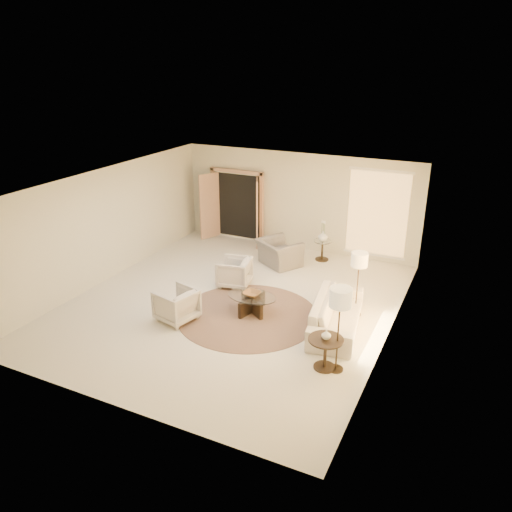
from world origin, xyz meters
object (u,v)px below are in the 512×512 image
at_px(end_table, 325,348).
at_px(floor_lamp_far, 340,301).
at_px(armchair_right, 176,303).
at_px(bowl, 252,294).
at_px(sofa, 337,313).
at_px(side_vase, 323,236).
at_px(armchair_left, 234,271).
at_px(accent_chair, 279,249).
at_px(end_vase, 326,335).
at_px(side_table, 322,248).
at_px(floor_lamp_near, 359,262).
at_px(coffee_table, 252,302).

relative_size(end_table, floor_lamp_far, 0.40).
height_order(armchair_right, bowl, armchair_right).
bearing_deg(sofa, side_vase, 13.92).
height_order(armchair_left, side_vase, side_vase).
bearing_deg(side_vase, end_table, -70.95).
relative_size(accent_chair, end_vase, 5.96).
relative_size(side_table, end_vase, 3.17).
bearing_deg(end_table, side_table, 109.05).
height_order(floor_lamp_near, end_vase, floor_lamp_near).
distance_m(accent_chair, side_table, 1.26).
relative_size(armchair_right, side_table, 1.37).
bearing_deg(armchair_left, floor_lamp_far, 43.65).
distance_m(armchair_left, floor_lamp_near, 3.22).
relative_size(end_vase, side_vase, 0.65).
distance_m(floor_lamp_far, end_vase, 0.72).
relative_size(armchair_left, accent_chair, 0.72).
relative_size(armchair_right, end_vase, 4.35).
distance_m(armchair_left, coffee_table, 1.47).
bearing_deg(coffee_table, floor_lamp_far, -29.23).
height_order(armchair_right, accent_chair, accent_chair).
bearing_deg(side_table, accent_chair, -138.57).
height_order(end_table, floor_lamp_near, floor_lamp_near).
height_order(sofa, side_vase, side_vase).
xyz_separation_m(coffee_table, bowl, (0.00, 0.00, 0.20)).
bearing_deg(side_vase, coffee_table, -96.63).
relative_size(armchair_right, end_table, 1.21).
bearing_deg(side_table, side_vase, 0.00).
height_order(coffee_table, side_table, side_table).
bearing_deg(bowl, side_table, 83.37).
height_order(armchair_left, floor_lamp_near, floor_lamp_near).
distance_m(armchair_left, end_table, 3.94).
bearing_deg(end_vase, coffee_table, 147.87).
distance_m(coffee_table, side_vase, 3.64).
height_order(end_table, bowl, end_table).
height_order(sofa, accent_chair, accent_chair).
bearing_deg(floor_lamp_far, armchair_left, 144.49).
distance_m(accent_chair, coffee_table, 2.82).
relative_size(armchair_right, accent_chair, 0.73).
height_order(sofa, bowl, sofa).
bearing_deg(sofa, floor_lamp_near, -25.82).
relative_size(armchair_left, floor_lamp_far, 0.48).
relative_size(floor_lamp_near, side_vase, 5.29).
relative_size(armchair_left, side_vase, 2.79).
bearing_deg(floor_lamp_near, bowl, -157.14).
xyz_separation_m(end_vase, side_vase, (-1.70, 4.92, 0.01)).
relative_size(accent_chair, side_vase, 3.86).
height_order(coffee_table, end_vase, end_vase).
xyz_separation_m(armchair_left, accent_chair, (0.48, 1.69, 0.08)).
relative_size(floor_lamp_near, floor_lamp_far, 0.90).
height_order(armchair_right, coffee_table, armchair_right).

